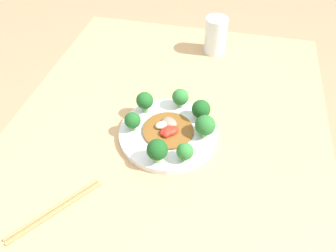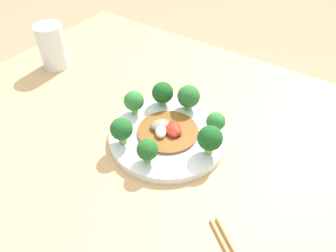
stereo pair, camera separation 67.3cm
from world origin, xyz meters
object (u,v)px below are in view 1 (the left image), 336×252
object	(u,v)px
broccoli_east	(157,150)
drinking_glass	(215,35)
broccoli_northeast	(185,152)
chopsticks	(55,210)
broccoli_northwest	(201,109)
broccoli_south	(133,121)
broccoli_southwest	(145,101)
broccoli_north	(205,126)
broccoli_west	(180,97)
stirfry_center	(168,129)
plate	(168,133)

from	to	relation	value
broccoli_east	drinking_glass	xyz separation A→B (m)	(-0.56, 0.07, 0.00)
broccoli_northeast	chopsticks	distance (m)	0.33
broccoli_northwest	broccoli_south	size ratio (longest dim) A/B	1.10
broccoli_southwest	broccoli_south	bearing A→B (deg)	-9.31
broccoli_northwest	broccoli_north	distance (m)	0.07
broccoli_north	drinking_glass	size ratio (longest dim) A/B	0.51
broccoli_west	chopsticks	size ratio (longest dim) A/B	0.30
broccoli_southwest	stirfry_center	xyz separation A→B (m)	(0.06, 0.08, -0.03)
broccoli_south	drinking_glass	xyz separation A→B (m)	(-0.47, 0.17, 0.01)
broccoli_northwest	broccoli_north	size ratio (longest dim) A/B	0.95
broccoli_southwest	broccoli_east	bearing A→B (deg)	24.90
broccoli_northwest	chopsticks	distance (m)	0.45
broccoli_east	broccoli_west	bearing A→B (deg)	175.83
broccoli_southwest	broccoli_northeast	bearing A→B (deg)	43.79
broccoli_northwest	broccoli_northeast	distance (m)	0.16
broccoli_northwest	broccoli_east	size ratio (longest dim) A/B	0.89
broccoli_east	stirfry_center	size ratio (longest dim) A/B	0.50
chopsticks	broccoli_northwest	bearing A→B (deg)	141.79
broccoli_west	broccoli_east	distance (m)	0.21
plate	broccoli_southwest	xyz separation A→B (m)	(-0.06, -0.08, 0.05)
broccoli_south	drinking_glass	distance (m)	0.50
broccoli_east	broccoli_south	distance (m)	0.13
broccoli_northwest	broccoli_northeast	xyz separation A→B (m)	(0.16, -0.02, -0.00)
broccoli_south	broccoli_southwest	bearing A→B (deg)	170.69
broccoli_northwest	drinking_glass	bearing A→B (deg)	-178.86
stirfry_center	drinking_glass	size ratio (longest dim) A/B	1.08
plate	drinking_glass	world-z (taller)	drinking_glass
broccoli_west	drinking_glass	size ratio (longest dim) A/B	0.47
broccoli_northeast	broccoli_north	world-z (taller)	broccoli_north
broccoli_northeast	stirfry_center	bearing A→B (deg)	-144.04
plate	broccoli_west	bearing A→B (deg)	173.18
stirfry_center	broccoli_west	bearing A→B (deg)	172.80
broccoli_southwest	broccoli_east	xyz separation A→B (m)	(0.17, 0.08, 0.00)
broccoli_south	chopsticks	distance (m)	0.30
chopsticks	broccoli_north	bearing A→B (deg)	134.30
broccoli_east	drinking_glass	world-z (taller)	drinking_glass
broccoli_northeast	chopsticks	bearing A→B (deg)	-52.93
plate	broccoli_northwest	bearing A→B (deg)	131.33
stirfry_center	chopsticks	world-z (taller)	stirfry_center
plate	broccoli_west	xyz separation A→B (m)	(-0.11, 0.01, 0.05)
broccoli_northwest	broccoli_north	xyz separation A→B (m)	(0.06, 0.02, 0.00)
stirfry_center	drinking_glass	distance (m)	0.46
broccoli_northeast	broccoli_north	bearing A→B (deg)	158.73
drinking_glass	chopsticks	distance (m)	0.79
drinking_glass	broccoli_northwest	bearing A→B (deg)	1.14
broccoli_southwest	broccoli_west	bearing A→B (deg)	113.78
broccoli_southwest	stirfry_center	world-z (taller)	broccoli_southwest
broccoli_north	broccoli_south	size ratio (longest dim) A/B	1.16
broccoli_east	drinking_glass	distance (m)	0.57
broccoli_northeast	broccoli_northwest	bearing A→B (deg)	174.12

